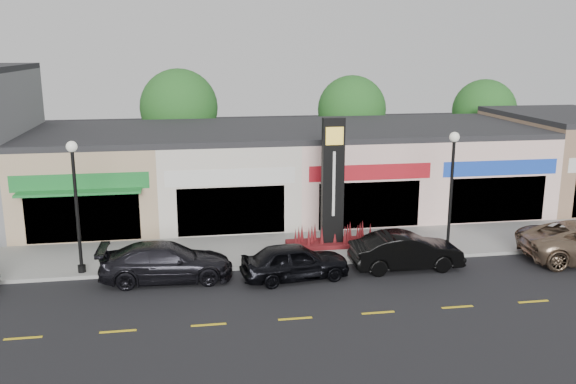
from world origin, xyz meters
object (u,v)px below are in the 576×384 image
car_dark_sedan (166,262)px  car_black_conv (406,251)px  lamp_west_near (76,194)px  pylon_sign (332,202)px  car_black_sedan (295,261)px  lamp_east_near (452,180)px

car_dark_sedan → car_black_conv: 10.02m
lamp_west_near → car_black_conv: 13.84m
pylon_sign → car_black_conv: 4.25m
lamp_west_near → car_black_sedan: lamp_west_near is taller
car_dark_sedan → car_black_conv: (10.02, -0.32, 0.01)m
lamp_east_near → pylon_sign: 5.42m
lamp_west_near → lamp_east_near: 16.00m
lamp_west_near → lamp_east_near: (16.00, 0.00, 0.00)m
lamp_east_near → pylon_sign: pylon_sign is taller
lamp_east_near → car_black_sedan: size_ratio=1.25×
car_black_conv → lamp_east_near: bearing=-60.9°
lamp_east_near → car_black_sedan: lamp_east_near is taller
pylon_sign → car_dark_sedan: size_ratio=1.13×
lamp_east_near → car_black_conv: (-2.49, -1.40, -2.70)m
lamp_east_near → car_black_conv: size_ratio=1.16×
lamp_east_near → car_dark_sedan: (-12.51, -1.07, -2.71)m
car_black_sedan → car_black_conv: car_black_conv is taller
lamp_west_near → car_black_conv: size_ratio=1.16×
car_black_sedan → car_black_conv: 4.88m
lamp_east_near → lamp_west_near: bearing=180.0°
pylon_sign → car_dark_sedan: bearing=-159.7°
pylon_sign → car_black_conv: size_ratio=1.27×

